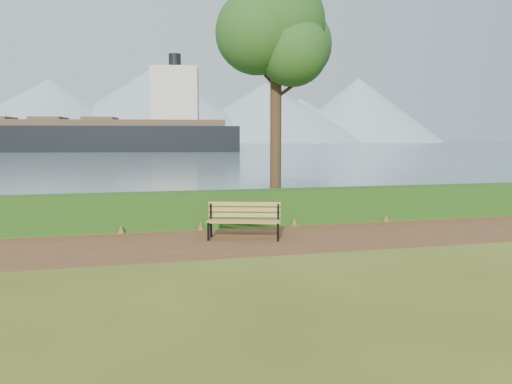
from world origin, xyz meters
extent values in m
plane|color=#4C5819|center=(0.00, 0.00, 0.00)|extent=(140.00, 140.00, 0.00)
cube|color=#4F2F1B|center=(0.00, 0.30, 0.01)|extent=(40.00, 3.40, 0.01)
cube|color=#194814|center=(0.00, 2.60, 0.50)|extent=(32.00, 0.85, 1.00)
cube|color=#475F73|center=(0.00, 260.00, 0.01)|extent=(700.00, 510.00, 0.00)
cone|color=#869CB3|center=(-60.00, 395.00, 24.00)|extent=(160.00, 160.00, 48.00)
cone|color=#869CB3|center=(20.00, 405.00, 31.00)|extent=(190.00, 190.00, 62.00)
cone|color=#869CB3|center=(110.00, 400.00, 25.00)|extent=(170.00, 170.00, 50.00)
cone|color=#869CB3|center=(200.00, 410.00, 29.00)|extent=(150.00, 150.00, 58.00)
cone|color=#869CB3|center=(-10.00, 430.00, 17.50)|extent=(120.00, 120.00, 35.00)
cone|color=#869CB3|center=(150.00, 425.00, 20.00)|extent=(130.00, 130.00, 40.00)
cube|color=black|center=(-1.12, 0.54, 0.23)|extent=(0.07, 0.07, 0.45)
cube|color=black|center=(-0.99, 0.96, 0.43)|extent=(0.07, 0.07, 0.87)
cube|color=black|center=(-1.05, 0.75, 0.42)|extent=(0.21, 0.52, 0.05)
cube|color=black|center=(0.49, 0.03, 0.23)|extent=(0.07, 0.07, 0.45)
cube|color=black|center=(0.63, 0.45, 0.43)|extent=(0.07, 0.07, 0.87)
cube|color=black|center=(0.56, 0.24, 0.42)|extent=(0.21, 0.52, 0.05)
cube|color=#96613A|center=(-0.30, 0.31, 0.45)|extent=(1.76, 0.63, 0.04)
cube|color=#96613A|center=(-0.27, 0.43, 0.45)|extent=(1.76, 0.63, 0.04)
cube|color=#96613A|center=(-0.23, 0.56, 0.45)|extent=(1.76, 0.63, 0.04)
cube|color=#96613A|center=(-0.19, 0.68, 0.45)|extent=(1.76, 0.63, 0.04)
cube|color=#96613A|center=(-0.17, 0.73, 0.57)|extent=(1.74, 0.59, 0.10)
cube|color=#96613A|center=(-0.17, 0.73, 0.72)|extent=(1.74, 0.59, 0.10)
cube|color=#96613A|center=(-0.17, 0.73, 0.86)|extent=(1.74, 0.59, 0.10)
cylinder|color=#332014|center=(1.76, 4.52, 3.37)|extent=(0.37, 0.37, 6.74)
sphere|color=#174416|center=(1.76, 4.52, 6.18)|extent=(3.18, 3.18, 3.18)
sphere|color=#174416|center=(2.56, 4.91, 5.62)|extent=(2.43, 2.43, 2.43)
sphere|color=#174416|center=(1.04, 4.24, 5.80)|extent=(2.62, 2.62, 2.62)
sphere|color=#174416|center=(2.13, 3.91, 5.24)|extent=(2.25, 2.25, 2.25)
sphere|color=#174416|center=(1.32, 5.03, 6.65)|extent=(2.06, 2.06, 2.06)
cylinder|color=#332014|center=(2.18, 4.52, 4.12)|extent=(0.98, 0.11, 0.74)
cylinder|color=#332014|center=(1.39, 4.62, 4.59)|extent=(0.76, 0.35, 0.67)
cube|color=black|center=(-16.13, 96.88, 1.54)|extent=(72.72, 23.48, 7.18)
cube|color=#4F3C2F|center=(-16.13, 96.88, 5.75)|extent=(66.86, 21.38, 1.23)
cube|color=beige|center=(6.52, 92.92, 11.30)|extent=(10.56, 9.93, 11.29)
cylinder|color=black|center=(6.52, 92.92, 17.97)|extent=(2.46, 2.46, 3.59)
cube|color=brown|center=(-18.56, 97.30, 6.57)|extent=(7.23, 7.73, 0.82)
cube|color=brown|center=(-8.45, 95.53, 6.57)|extent=(7.23, 7.73, 0.82)
camera|label=1|loc=(-2.94, -11.36, 2.46)|focal=35.00mm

